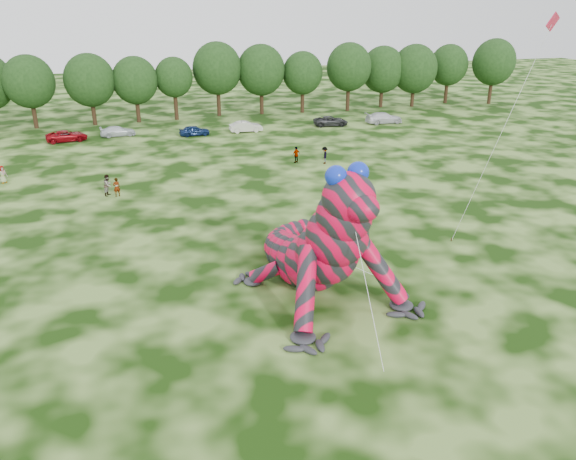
# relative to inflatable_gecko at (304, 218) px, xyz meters

# --- Properties ---
(ground) EXTENTS (240.00, 240.00, 0.00)m
(ground) POSITION_rel_inflatable_gecko_xyz_m (-3.45, -4.53, -4.23)
(ground) COLOR #16330A
(ground) RESTS_ON ground
(inflatable_gecko) EXTENTS (17.96, 19.90, 8.47)m
(inflatable_gecko) POSITION_rel_inflatable_gecko_xyz_m (0.00, 0.00, 0.00)
(inflatable_gecko) COLOR red
(inflatable_gecko) RESTS_ON ground
(flying_kite) EXTENTS (4.34, 2.87, 15.57)m
(flying_kite) POSITION_rel_inflatable_gecko_xyz_m (15.36, 1.01, 9.44)
(flying_kite) COLOR red
(flying_kite) RESTS_ON ground
(tree_6) EXTENTS (6.52, 5.86, 9.49)m
(tree_6) POSITION_rel_inflatable_gecko_xyz_m (-21.01, 52.16, 0.51)
(tree_6) COLOR black
(tree_6) RESTS_ON ground
(tree_7) EXTENTS (6.68, 6.01, 9.48)m
(tree_7) POSITION_rel_inflatable_gecko_xyz_m (-13.53, 52.28, 0.50)
(tree_7) COLOR black
(tree_7) RESTS_ON ground
(tree_8) EXTENTS (6.14, 5.53, 8.94)m
(tree_8) POSITION_rel_inflatable_gecko_xyz_m (-7.67, 52.46, 0.24)
(tree_8) COLOR black
(tree_8) RESTS_ON ground
(tree_9) EXTENTS (5.27, 4.74, 8.68)m
(tree_9) POSITION_rel_inflatable_gecko_xyz_m (-2.39, 52.82, 0.10)
(tree_9) COLOR black
(tree_9) RESTS_ON ground
(tree_10) EXTENTS (7.09, 6.38, 10.50)m
(tree_10) POSITION_rel_inflatable_gecko_xyz_m (3.95, 54.05, 1.02)
(tree_10) COLOR black
(tree_10) RESTS_ON ground
(tree_11) EXTENTS (7.01, 6.31, 10.07)m
(tree_11) POSITION_rel_inflatable_gecko_xyz_m (10.33, 53.67, 0.80)
(tree_11) COLOR black
(tree_11) RESTS_ON ground
(tree_12) EXTENTS (5.99, 5.39, 8.97)m
(tree_12) POSITION_rel_inflatable_gecko_xyz_m (16.56, 53.21, 0.25)
(tree_12) COLOR black
(tree_12) RESTS_ON ground
(tree_13) EXTENTS (6.83, 6.15, 10.13)m
(tree_13) POSITION_rel_inflatable_gecko_xyz_m (23.68, 52.60, 0.83)
(tree_13) COLOR black
(tree_13) RESTS_ON ground
(tree_14) EXTENTS (6.82, 6.14, 9.40)m
(tree_14) POSITION_rel_inflatable_gecko_xyz_m (30.01, 54.19, 0.47)
(tree_14) COLOR black
(tree_14) RESTS_ON ground
(tree_15) EXTENTS (7.17, 6.45, 9.63)m
(tree_15) POSITION_rel_inflatable_gecko_xyz_m (35.02, 53.24, 0.58)
(tree_15) COLOR black
(tree_15) RESTS_ON ground
(tree_16) EXTENTS (6.26, 5.63, 9.37)m
(tree_16) POSITION_rel_inflatable_gecko_xyz_m (42.00, 54.84, 0.45)
(tree_16) COLOR black
(tree_16) RESTS_ON ground
(tree_17) EXTENTS (6.98, 6.28, 10.30)m
(tree_17) POSITION_rel_inflatable_gecko_xyz_m (48.50, 52.13, 0.91)
(tree_17) COLOR black
(tree_17) RESTS_ON ground
(car_2) EXTENTS (5.10, 3.00, 1.33)m
(car_2) POSITION_rel_inflatable_gecko_xyz_m (-16.49, 42.94, -3.57)
(car_2) COLOR maroon
(car_2) RESTS_ON ground
(car_3) EXTENTS (4.45, 2.18, 1.24)m
(car_3) POSITION_rel_inflatable_gecko_xyz_m (-10.53, 44.17, -3.61)
(car_3) COLOR silver
(car_3) RESTS_ON ground
(car_4) EXTENTS (3.85, 1.71, 1.29)m
(car_4) POSITION_rel_inflatable_gecko_xyz_m (-1.24, 41.81, -3.59)
(car_4) COLOR #0F2049
(car_4) RESTS_ON ground
(car_5) EXTENTS (4.25, 1.50, 1.40)m
(car_5) POSITION_rel_inflatable_gecko_xyz_m (5.43, 42.06, -3.54)
(car_5) COLOR beige
(car_5) RESTS_ON ground
(car_6) EXTENTS (4.89, 2.66, 1.30)m
(car_6) POSITION_rel_inflatable_gecko_xyz_m (17.34, 42.71, -3.59)
(car_6) COLOR #272729
(car_6) RESTS_ON ground
(car_7) EXTENTS (5.20, 2.21, 1.50)m
(car_7) POSITION_rel_inflatable_gecko_xyz_m (24.99, 42.24, -3.49)
(car_7) COLOR silver
(car_7) RESTS_ON ground
(spectator_3) EXTENTS (1.08, 0.78, 1.71)m
(spectator_3) POSITION_rel_inflatable_gecko_xyz_m (7.45, 26.11, -3.38)
(spectator_3) COLOR gray
(spectator_3) RESTS_ON ground
(spectator_4) EXTENTS (0.94, 0.92, 1.64)m
(spectator_4) POSITION_rel_inflatable_gecko_xyz_m (-20.96, 26.91, -3.42)
(spectator_4) COLOR gray
(spectator_4) RESTS_ON ground
(spectator_2) EXTENTS (1.02, 1.30, 1.77)m
(spectator_2) POSITION_rel_inflatable_gecko_xyz_m (10.18, 24.98, -3.35)
(spectator_2) COLOR gray
(spectator_2) RESTS_ON ground
(spectator_0) EXTENTS (0.71, 0.57, 1.68)m
(spectator_0) POSITION_rel_inflatable_gecko_xyz_m (-10.72, 19.90, -3.40)
(spectator_0) COLOR gray
(spectator_0) RESTS_ON ground
(spectator_1) EXTENTS (1.03, 1.13, 1.88)m
(spectator_1) POSITION_rel_inflatable_gecko_xyz_m (-11.43, 20.39, -3.30)
(spectator_1) COLOR gray
(spectator_1) RESTS_ON ground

